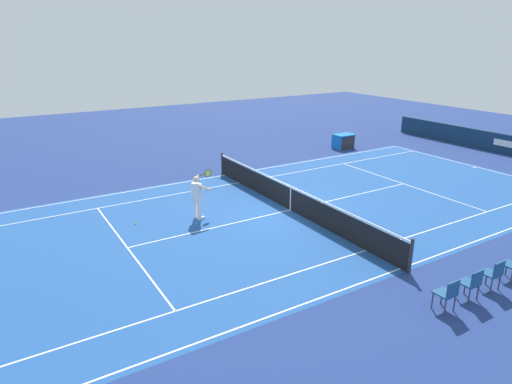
% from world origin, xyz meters
% --- Properties ---
extents(ground_plane, '(60.00, 60.00, 0.00)m').
position_xyz_m(ground_plane, '(0.00, 0.00, 0.00)').
color(ground_plane, navy).
extents(court_slab, '(24.20, 11.40, 0.00)m').
position_xyz_m(court_slab, '(0.00, 0.00, 0.00)').
color(court_slab, '#1E4C93').
rests_on(court_slab, ground_plane).
extents(court_line_markings, '(23.85, 11.05, 0.01)m').
position_xyz_m(court_line_markings, '(0.00, 0.00, 0.00)').
color(court_line_markings, white).
rests_on(court_line_markings, ground_plane).
extents(tennis_net, '(0.10, 11.70, 1.08)m').
position_xyz_m(tennis_net, '(0.00, 0.00, 0.49)').
color(tennis_net, '#2D2D33').
rests_on(tennis_net, ground_plane).
extents(tennis_player_near, '(1.01, 0.84, 1.70)m').
position_xyz_m(tennis_player_near, '(3.43, -1.07, 0.93)').
color(tennis_player_near, white).
rests_on(tennis_player_near, ground_plane).
extents(tennis_ball, '(0.07, 0.07, 0.07)m').
position_xyz_m(tennis_ball, '(5.58, -1.76, 0.03)').
color(tennis_ball, '#CCE01E').
rests_on(tennis_ball, ground_plane).
extents(spectator_chair_4, '(0.44, 0.44, 0.88)m').
position_xyz_m(spectator_chair_4, '(-1.14, 7.55, 0.52)').
color(spectator_chair_4, '#38383D').
rests_on(spectator_chair_4, ground_plane).
extents(spectator_chair_5, '(0.44, 0.44, 0.88)m').
position_xyz_m(spectator_chair_5, '(-0.21, 7.55, 0.52)').
color(spectator_chair_5, '#38383D').
rests_on(spectator_chair_5, ground_plane).
extents(spectator_chair_6, '(0.44, 0.44, 0.88)m').
position_xyz_m(spectator_chair_6, '(0.73, 7.55, 0.52)').
color(spectator_chair_6, '#38383D').
rests_on(spectator_chair_6, ground_plane).
extents(equipment_cart_tarped, '(1.25, 0.84, 0.85)m').
position_xyz_m(equipment_cart_tarped, '(-8.84, -6.87, 0.44)').
color(equipment_cart_tarped, '#2D2D33').
rests_on(equipment_cart_tarped, ground_plane).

